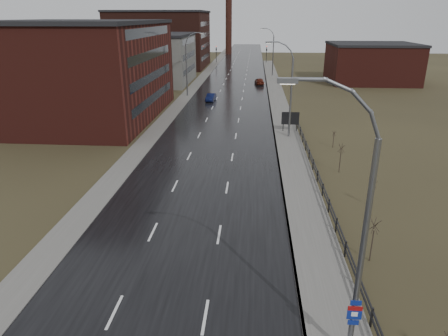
% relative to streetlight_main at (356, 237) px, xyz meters
% --- Properties ---
extents(road, '(14.00, 300.00, 0.06)m').
position_rel_streetlight_main_xyz_m(road, '(-8.47, 58.00, -6.03)').
color(road, black).
rests_on(road, ground).
extents(sidewalk_right, '(3.20, 180.00, 0.18)m').
position_rel_streetlight_main_xyz_m(sidewalk_right, '(0.13, 33.00, -5.97)').
color(sidewalk_right, '#595651').
rests_on(sidewalk_right, ground).
extents(curb_right, '(0.16, 180.00, 0.18)m').
position_rel_streetlight_main_xyz_m(curb_right, '(-1.39, 33.00, -5.97)').
color(curb_right, slate).
rests_on(curb_right, ground).
extents(sidewalk_left, '(2.40, 260.00, 0.12)m').
position_rel_streetlight_main_xyz_m(sidewalk_left, '(-16.67, 58.00, -6.00)').
color(sidewalk_left, '#595651').
rests_on(sidewalk_left, ground).
extents(warehouse_near, '(22.44, 28.56, 13.50)m').
position_rel_streetlight_main_xyz_m(warehouse_near, '(-29.46, 43.00, 0.70)').
color(warehouse_near, '#471914').
rests_on(warehouse_near, ground).
extents(warehouse_mid, '(16.32, 20.40, 10.50)m').
position_rel_streetlight_main_xyz_m(warehouse_mid, '(-26.46, 76.00, -0.80)').
color(warehouse_mid, slate).
rests_on(warehouse_mid, ground).
extents(warehouse_far, '(26.52, 24.48, 15.50)m').
position_rel_streetlight_main_xyz_m(warehouse_far, '(-31.47, 106.00, 1.70)').
color(warehouse_far, '#331611').
rests_on(warehouse_far, ground).
extents(building_right, '(18.36, 16.32, 8.50)m').
position_rel_streetlight_main_xyz_m(building_right, '(21.83, 80.00, -1.80)').
color(building_right, '#471914').
rests_on(building_right, ground).
extents(smokestack, '(2.70, 2.70, 30.70)m').
position_rel_streetlight_main_xyz_m(smokestack, '(-14.47, 148.00, 9.44)').
color(smokestack, '#331611').
rests_on(smokestack, ground).
extents(streetlight_main, '(3.91, 0.29, 12.11)m').
position_rel_streetlight_main_xyz_m(streetlight_main, '(0.00, 0.00, 0.00)').
color(streetlight_main, slate).
rests_on(streetlight_main, ground).
extents(streetlight_right_mid, '(3.36, 0.28, 11.35)m').
position_rel_streetlight_main_xyz_m(streetlight_right_mid, '(0.03, 34.00, -0.22)').
color(streetlight_right_mid, slate).
rests_on(streetlight_right_mid, ground).
extents(streetlight_left, '(3.36, 0.28, 11.35)m').
position_rel_streetlight_main_xyz_m(streetlight_left, '(-16.17, 60.00, -0.22)').
color(streetlight_left, slate).
rests_on(streetlight_left, ground).
extents(streetlight_right_far, '(3.36, 0.28, 11.35)m').
position_rel_streetlight_main_xyz_m(streetlight_right_far, '(0.03, 88.00, -0.22)').
color(streetlight_right_far, slate).
rests_on(streetlight_right_far, ground).
extents(guardrail, '(0.10, 53.05, 1.10)m').
position_rel_streetlight_main_xyz_m(guardrail, '(1.83, 16.32, -5.35)').
color(guardrail, black).
rests_on(guardrail, ground).
extents(shrub_c, '(0.67, 0.70, 2.84)m').
position_rel_streetlight_main_xyz_m(shrub_c, '(3.27, 7.67, -4.55)').
color(shrub_c, '#382D23').
rests_on(shrub_c, ground).
extents(shrub_d, '(0.51, 0.53, 2.13)m').
position_rel_streetlight_main_xyz_m(shrub_d, '(5.35, 15.36, -4.93)').
color(shrub_d, '#382D23').
rests_on(shrub_d, ground).
extents(shrub_e, '(0.66, 0.70, 2.81)m').
position_rel_streetlight_main_xyz_m(shrub_e, '(4.26, 22.59, -4.57)').
color(shrub_e, '#382D23').
rests_on(shrub_e, ground).
extents(shrub_f, '(0.46, 0.49, 1.93)m').
position_rel_streetlight_main_xyz_m(shrub_f, '(5.04, 30.35, -5.03)').
color(shrub_f, '#382D23').
rests_on(shrub_f, ground).
extents(billboard, '(2.22, 0.17, 2.66)m').
position_rel_streetlight_main_xyz_m(billboard, '(0.63, 36.38, -4.28)').
color(billboard, black).
rests_on(billboard, ground).
extents(traffic_light_left, '(0.58, 2.73, 5.30)m').
position_rel_streetlight_main_xyz_m(traffic_light_left, '(-16.47, 118.00, -1.46)').
color(traffic_light_left, black).
rests_on(traffic_light_left, ground).
extents(traffic_light_right, '(0.58, 2.73, 5.30)m').
position_rel_streetlight_main_xyz_m(traffic_light_right, '(-0.47, 118.00, -1.46)').
color(traffic_light_right, black).
rests_on(traffic_light_right, ground).
extents(car_near, '(1.64, 3.95, 1.27)m').
position_rel_streetlight_main_xyz_m(car_near, '(-11.60, 55.61, -5.42)').
color(car_near, '#0B1239').
rests_on(car_near, ground).
extents(car_far, '(2.23, 4.42, 1.44)m').
position_rel_streetlight_main_xyz_m(car_far, '(-2.99, 74.27, -5.34)').
color(car_far, '#4F180D').
rests_on(car_far, ground).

